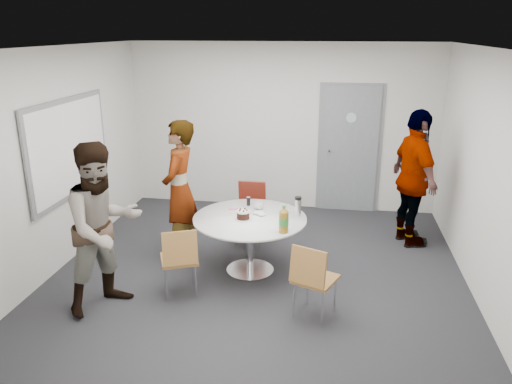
% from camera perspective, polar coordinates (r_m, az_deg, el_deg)
% --- Properties ---
extents(floor, '(5.00, 5.00, 0.00)m').
position_cam_1_polar(floor, '(6.30, 0.31, -9.13)').
color(floor, '#232327').
rests_on(floor, ground).
extents(ceiling, '(5.00, 5.00, 0.00)m').
position_cam_1_polar(ceiling, '(5.60, 0.35, 16.22)').
color(ceiling, silver).
rests_on(ceiling, wall_back).
extents(wall_back, '(5.00, 0.00, 5.00)m').
position_cam_1_polar(wall_back, '(8.22, 3.01, 7.38)').
color(wall_back, silver).
rests_on(wall_back, floor).
extents(wall_left, '(0.00, 5.00, 5.00)m').
position_cam_1_polar(wall_left, '(6.65, -21.53, 3.50)').
color(wall_left, silver).
rests_on(wall_left, floor).
extents(wall_right, '(0.00, 5.00, 5.00)m').
position_cam_1_polar(wall_right, '(5.97, 24.77, 1.51)').
color(wall_right, silver).
rests_on(wall_right, floor).
extents(wall_front, '(5.00, 0.00, 5.00)m').
position_cam_1_polar(wall_front, '(3.51, -5.97, -8.09)').
color(wall_front, silver).
rests_on(wall_front, floor).
extents(door, '(1.02, 0.17, 2.12)m').
position_cam_1_polar(door, '(8.23, 10.62, 4.80)').
color(door, slate).
rests_on(door, wall_back).
extents(whiteboard, '(0.04, 1.90, 1.25)m').
position_cam_1_polar(whiteboard, '(6.77, -20.51, 4.75)').
color(whiteboard, slate).
rests_on(whiteboard, wall_left).
extents(table, '(1.38, 1.38, 1.04)m').
position_cam_1_polar(table, '(6.05, -0.41, -3.81)').
color(table, white).
rests_on(table, floor).
extents(chair_near_left, '(0.52, 0.55, 0.83)m').
position_cam_1_polar(chair_near_left, '(5.61, -8.73, -7.23)').
color(chair_near_left, brown).
rests_on(chair_near_left, floor).
extents(chair_near_right, '(0.53, 0.55, 0.84)m').
position_cam_1_polar(chair_near_right, '(5.17, 6.44, -9.43)').
color(chair_near_right, brown).
rests_on(chair_near_right, floor).
extents(chair_far, '(0.41, 0.45, 0.85)m').
position_cam_1_polar(chair_far, '(7.02, -0.60, -1.58)').
color(chair_far, maroon).
rests_on(chair_far, floor).
extents(person_main, '(0.44, 0.67, 1.82)m').
position_cam_1_polar(person_main, '(6.50, -8.72, 0.22)').
color(person_main, '#A5C6EA').
rests_on(person_main, floor).
extents(person_left, '(1.08, 1.13, 1.83)m').
position_cam_1_polar(person_left, '(5.46, -17.04, -3.92)').
color(person_left, white).
rests_on(person_left, floor).
extents(person_right, '(0.79, 1.20, 1.90)m').
position_cam_1_polar(person_right, '(7.10, 17.63, 1.43)').
color(person_right, black).
rests_on(person_right, floor).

